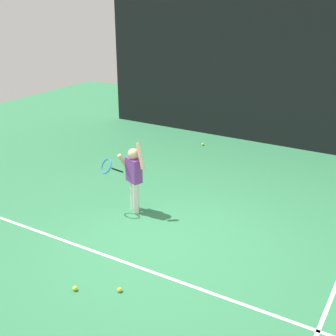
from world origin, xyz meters
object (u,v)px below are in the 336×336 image
Objects in this scene: tennis_ball_2 at (75,288)px; tennis_player at (133,174)px; tennis_ball_3 at (203,144)px; tennis_ball_4 at (120,290)px.

tennis_player is at bearing 105.87° from tennis_ball_2.
tennis_ball_4 is at bearing -73.61° from tennis_ball_3.
tennis_player reaches higher than tennis_ball_4.
tennis_ball_3 is (-1.24, 6.31, 0.00)m from tennis_ball_2.
tennis_ball_4 is (1.77, -6.03, 0.00)m from tennis_ball_3.
tennis_ball_4 is at bearing 28.17° from tennis_ball_2.
tennis_ball_3 and tennis_ball_4 have the same top height.
tennis_player is at bearing 120.20° from tennis_ball_4.
tennis_player is 20.46× the size of tennis_ball_4.
tennis_ball_2 is 1.00× the size of tennis_ball_3.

